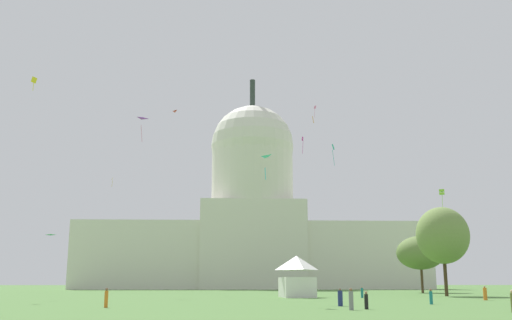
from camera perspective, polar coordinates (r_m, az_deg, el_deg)
name	(u,v)px	position (r m, az deg, el deg)	size (l,w,h in m)	color
capitol_building	(252,224)	(188.70, -0.37, -6.32)	(110.88, 27.59, 70.27)	silver
event_tent	(297,276)	(88.19, 4.07, -11.44)	(5.31, 7.58, 6.13)	white
tree_east_near	(420,253)	(129.15, 15.99, -8.83)	(14.28, 14.27, 11.92)	#4C3823
tree_east_mid	(443,235)	(99.78, 18.03, -7.12)	(12.96, 13.01, 14.36)	#42301E
person_teal_back_right	(362,293)	(86.77, 10.47, -12.81)	(0.48, 0.48, 1.61)	#1E757A
person_navy_near_tree_west	(340,298)	(56.86, 8.35, -13.40)	(0.62, 0.62, 1.66)	navy
person_orange_back_center	(485,294)	(79.86, 21.76, -12.22)	(0.63, 0.63, 1.76)	orange
person_teal_near_tree_east	(431,297)	(63.54, 16.96, -12.86)	(0.38, 0.38, 1.57)	#1E757A
person_black_near_tent	(366,301)	(50.88, 10.88, -13.56)	(0.40, 0.40, 1.49)	black
person_grey_edge_east	(351,300)	(49.22, 9.41, -13.52)	(0.48, 0.48, 1.77)	gray
person_orange_front_center	(106,298)	(54.97, -14.63, -13.12)	(0.45, 0.45, 1.74)	orange
kite_red_high	(172,113)	(120.94, -8.29, 4.66)	(1.16, 1.83, 0.18)	red
kite_orange_mid	(313,120)	(111.36, 5.68, 4.01)	(0.41, 0.63, 1.30)	orange
kite_gold_mid	(112,180)	(156.81, -14.08, -1.91)	(0.58, 1.08, 2.50)	gold
kite_lime_mid	(442,192)	(114.54, 17.94, -3.05)	(1.19, 1.19, 3.62)	#8CD133
kite_magenta_mid	(303,141)	(130.12, 4.64, 1.89)	(0.50, 0.79, 3.93)	#D1339E
kite_turquoise_mid	(333,150)	(114.27, 7.66, 1.00)	(0.51, 0.82, 4.33)	teal
kite_violet_mid	(141,122)	(101.29, -11.31, 3.67)	(1.78, 1.46, 3.81)	purple
kite_cyan_low	(261,161)	(61.66, 0.48, -0.06)	(1.30, 1.83, 2.18)	#33BCDB
kite_green_low	(52,237)	(81.85, -19.55, -7.21)	(1.23, 0.68, 0.12)	green
kite_yellow_mid	(34,81)	(92.84, -21.16, 7.33)	(0.77, 0.62, 2.16)	yellow
kite_pink_high	(315,109)	(170.08, 5.86, 5.08)	(0.80, 0.68, 3.74)	pink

